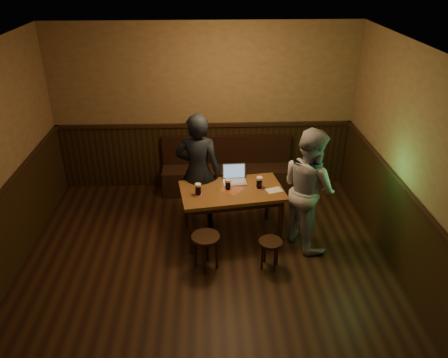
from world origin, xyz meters
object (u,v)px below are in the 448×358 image
pub_table (232,196)px  bench (227,174)px  stool_left (206,242)px  stool_right (270,246)px  pint_right (259,183)px  laptop (234,177)px  person_suit (198,172)px  pint_left (198,189)px  person_grey (309,188)px  pint_mid (228,184)px

pub_table → bench: bearing=81.5°
pub_table → stool_left: size_ratio=3.06×
stool_right → pint_right: bearing=95.3°
stool_left → stool_right: stool_left is taller
pint_right → laptop: 0.41m
person_suit → stool_left: bearing=104.6°
bench → stool_left: 2.14m
pint_left → person_grey: bearing=-2.9°
pint_right → person_suit: 0.90m
stool_left → pub_table: bearing=62.8°
person_grey → bench: bearing=8.1°
stool_left → person_suit: 1.16m
pint_left → laptop: laptop is taller
pint_left → pint_mid: 0.43m
stool_right → laptop: laptop is taller
stool_right → pint_mid: size_ratio=2.65×
bench → pub_table: bearing=-90.0°
bench → laptop: laptop is taller
laptop → person_grey: person_grey is taller
pub_table → stool_right: (0.46, -0.76, -0.33)m
pint_mid → person_grey: bearing=-10.9°
bench → pint_left: bench is taller
pint_left → person_grey: (1.50, -0.08, 0.02)m
pub_table → laptop: bearing=70.1°
stool_right → pint_left: bearing=145.5°
pub_table → person_grey: (1.03, -0.20, 0.21)m
pub_table → person_grey: size_ratio=0.88×
pint_left → pint_mid: size_ratio=1.08×
pint_right → laptop: size_ratio=0.51×
stool_right → pint_mid: pint_mid is taller
stool_right → pint_left: pint_left is taller
bench → stool_left: bench is taller
stool_left → person_grey: (1.41, 0.53, 0.47)m
pint_left → person_suit: size_ratio=0.10×
bench → stool_right: size_ratio=5.28×
bench → pint_left: bearing=-107.3°
pint_mid → person_suit: person_suit is taller
stool_left → pint_mid: pint_mid is taller
pint_mid → person_grey: (1.09, -0.21, 0.03)m
bench → pint_right: size_ratio=12.43×
pub_table → stool_right: pub_table is taller
pint_mid → person_suit: (-0.41, 0.31, 0.05)m
pint_left → pint_mid: bearing=17.8°
pint_mid → pint_right: 0.44m
pub_table → pint_mid: 0.19m
person_suit → pint_mid: bearing=153.1°
bench → person_suit: (-0.47, -1.06, 0.58)m
pint_mid → laptop: 0.28m
bench → person_suit: person_suit is taller
stool_left → stool_right: size_ratio=1.20×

